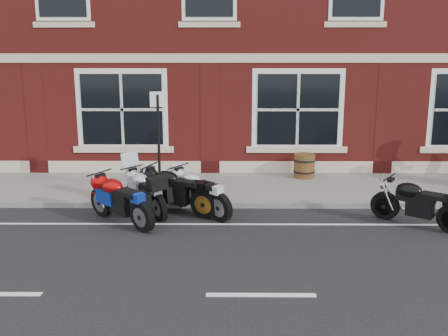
# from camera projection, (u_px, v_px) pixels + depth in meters

# --- Properties ---
(ground) EXTENTS (80.00, 80.00, 0.00)m
(ground) POSITION_uv_depth(u_px,v_px,m) (252.00, 228.00, 10.17)
(ground) COLOR black
(ground) RESTS_ON ground
(sidewalk) EXTENTS (30.00, 3.00, 0.12)m
(sidewalk) POSITION_uv_depth(u_px,v_px,m) (246.00, 188.00, 13.09)
(sidewalk) COLOR slate
(sidewalk) RESTS_ON ground
(kerb) EXTENTS (30.00, 0.16, 0.12)m
(kerb) POSITION_uv_depth(u_px,v_px,m) (249.00, 205.00, 11.54)
(kerb) COLOR slate
(kerb) RESTS_ON ground
(moto_touring_silver) EXTENTS (1.16, 1.73, 1.30)m
(moto_touring_silver) POSITION_uv_depth(u_px,v_px,m) (146.00, 189.00, 11.10)
(moto_touring_silver) COLOR black
(moto_touring_silver) RESTS_ON ground
(moto_sport_red) EXTENTS (1.61, 1.54, 0.95)m
(moto_sport_red) POSITION_uv_depth(u_px,v_px,m) (121.00, 198.00, 10.33)
(moto_sport_red) COLOR black
(moto_sport_red) RESTS_ON ground
(moto_sport_black) EXTENTS (1.95, 1.15, 0.97)m
(moto_sport_black) POSITION_uv_depth(u_px,v_px,m) (175.00, 189.00, 11.04)
(moto_sport_black) COLOR black
(moto_sport_black) RESTS_ON ground
(moto_sport_silver) EXTENTS (1.50, 1.61, 0.93)m
(moto_sport_silver) POSITION_uv_depth(u_px,v_px,m) (198.00, 190.00, 11.00)
(moto_sport_silver) COLOR black
(moto_sport_silver) RESTS_ON ground
(moto_naked_black) EXTENTS (1.60, 1.38, 0.90)m
(moto_naked_black) POSITION_uv_depth(u_px,v_px,m) (417.00, 201.00, 10.20)
(moto_naked_black) COLOR black
(moto_naked_black) RESTS_ON ground
(barrel_planter) EXTENTS (0.60, 0.60, 0.67)m
(barrel_planter) POSITION_uv_depth(u_px,v_px,m) (304.00, 166.00, 13.93)
(barrel_planter) COLOR #4C2914
(barrel_planter) RESTS_ON sidewalk
(parking_sign) EXTENTS (0.35, 0.11, 2.51)m
(parking_sign) POSITION_uv_depth(u_px,v_px,m) (159.00, 137.00, 11.77)
(parking_sign) COLOR black
(parking_sign) RESTS_ON sidewalk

